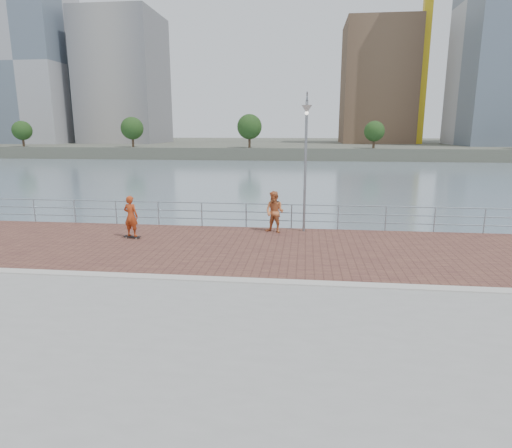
# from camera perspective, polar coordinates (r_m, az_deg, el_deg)

# --- Properties ---
(water) EXTENTS (400.00, 400.00, 0.00)m
(water) POSITION_cam_1_polar(r_m,az_deg,el_deg) (13.52, -1.01, -15.68)
(water) COLOR slate
(water) RESTS_ON ground
(seawall) EXTENTS (40.00, 24.00, 2.00)m
(seawall) POSITION_cam_1_polar(r_m,az_deg,el_deg) (8.83, -5.76, -25.24)
(seawall) COLOR gray
(seawall) RESTS_ON ground
(brick_lane) EXTENTS (40.00, 6.80, 0.02)m
(brick_lane) POSITION_cam_1_polar(r_m,az_deg,el_deg) (16.09, 0.65, -3.24)
(brick_lane) COLOR brown
(brick_lane) RESTS_ON seawall
(curb) EXTENTS (40.00, 0.40, 0.06)m
(curb) POSITION_cam_1_polar(r_m,az_deg,el_deg) (12.68, -1.04, -7.58)
(curb) COLOR #B7B5AD
(curb) RESTS_ON seawall
(far_shore) EXTENTS (320.00, 95.00, 2.50)m
(far_shore) POSITION_cam_1_polar(r_m,az_deg,el_deg) (134.40, 5.99, 10.37)
(far_shore) COLOR #4C5142
(far_shore) RESTS_ON ground
(guardrail) EXTENTS (39.06, 0.06, 1.13)m
(guardrail) POSITION_cam_1_polar(r_m,az_deg,el_deg) (19.23, 1.71, 1.47)
(guardrail) COLOR #8C9EA8
(guardrail) RESTS_ON brick_lane
(street_lamp) EXTENTS (0.41, 1.18, 5.59)m
(street_lamp) POSITION_cam_1_polar(r_m,az_deg,el_deg) (17.89, 6.69, 11.13)
(street_lamp) COLOR slate
(street_lamp) RESTS_ON brick_lane
(skateboard) EXTENTS (0.75, 0.31, 0.08)m
(skateboard) POSITION_cam_1_polar(r_m,az_deg,el_deg) (18.21, -16.17, -1.62)
(skateboard) COLOR black
(skateboard) RESTS_ON brick_lane
(skateboarder) EXTENTS (0.67, 0.50, 1.67)m
(skateboarder) POSITION_cam_1_polar(r_m,az_deg,el_deg) (18.02, -16.34, 1.01)
(skateboarder) COLOR #AE3B17
(skateboarder) RESTS_ON skateboard
(bystander) EXTENTS (1.07, 0.97, 1.79)m
(bystander) POSITION_cam_1_polar(r_m,az_deg,el_deg) (18.30, 2.50, 1.60)
(bystander) COLOR #CB6E3B
(bystander) RESTS_ON brick_lane
(tower_crane) EXTENTS (47.00, 2.00, 50.70)m
(tower_crane) POSITION_cam_1_polar(r_m,az_deg,el_deg) (122.14, 20.67, 25.67)
(tower_crane) COLOR gold
(tower_crane) RESTS_ON far_shore
(skyline) EXTENTS (233.00, 41.00, 65.43)m
(skyline) POSITION_cam_1_polar(r_m,az_deg,el_deg) (121.46, 22.17, 21.50)
(skyline) COLOR #ADA38E
(skyline) RESTS_ON far_shore
(shoreline_trees) EXTENTS (169.58, 5.09, 6.78)m
(shoreline_trees) POSITION_cam_1_polar(r_m,az_deg,el_deg) (92.50, 23.35, 11.67)
(shoreline_trees) COLOR #473323
(shoreline_trees) RESTS_ON far_shore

